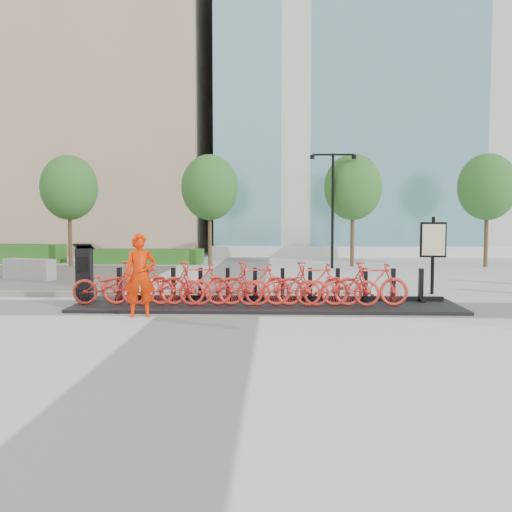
{
  "coord_description": "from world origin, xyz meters",
  "views": [
    {
      "loc": [
        1.57,
        -14.02,
        2.29
      ],
      "look_at": [
        1.0,
        1.5,
        1.2
      ],
      "focal_mm": 40.0,
      "sensor_mm": 36.0,
      "label": 1
    }
  ],
  "objects_px": {
    "bike_0": "(110,285)",
    "jersey_barrier": "(29,269)",
    "kiosk": "(84,273)",
    "map_sign": "(433,243)",
    "worker_red": "(140,275)"
  },
  "relations": [
    {
      "from": "bike_0",
      "to": "jersey_barrier",
      "type": "height_order",
      "value": "bike_0"
    },
    {
      "from": "kiosk",
      "to": "worker_red",
      "type": "height_order",
      "value": "worker_red"
    },
    {
      "from": "jersey_barrier",
      "to": "kiosk",
      "type": "bearing_deg",
      "value": -36.02
    },
    {
      "from": "map_sign",
      "to": "worker_red",
      "type": "bearing_deg",
      "value": -144.13
    },
    {
      "from": "bike_0",
      "to": "kiosk",
      "type": "relative_size",
      "value": 1.25
    },
    {
      "from": "kiosk",
      "to": "worker_red",
      "type": "distance_m",
      "value": 2.69
    },
    {
      "from": "kiosk",
      "to": "map_sign",
      "type": "height_order",
      "value": "map_sign"
    },
    {
      "from": "kiosk",
      "to": "map_sign",
      "type": "xyz_separation_m",
      "value": [
        9.6,
        2.14,
        0.7
      ]
    },
    {
      "from": "kiosk",
      "to": "jersey_barrier",
      "type": "relative_size",
      "value": 0.77
    },
    {
      "from": "kiosk",
      "to": "jersey_barrier",
      "type": "distance_m",
      "value": 6.68
    },
    {
      "from": "jersey_barrier",
      "to": "map_sign",
      "type": "distance_m",
      "value": 13.9
    },
    {
      "from": "bike_0",
      "to": "map_sign",
      "type": "height_order",
      "value": "map_sign"
    },
    {
      "from": "kiosk",
      "to": "worker_red",
      "type": "bearing_deg",
      "value": -46.95
    },
    {
      "from": "worker_red",
      "to": "jersey_barrier",
      "type": "distance_m",
      "value": 9.34
    },
    {
      "from": "bike_0",
      "to": "kiosk",
      "type": "xyz_separation_m",
      "value": [
        -0.86,
        0.69,
        0.22
      ]
    }
  ]
}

